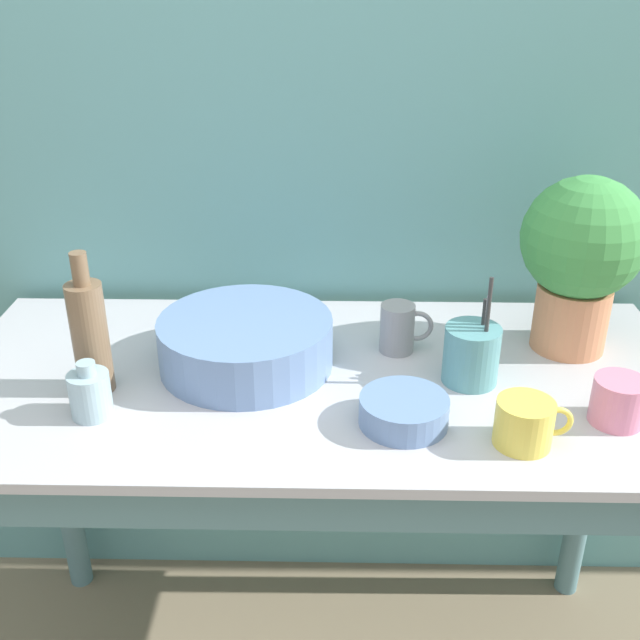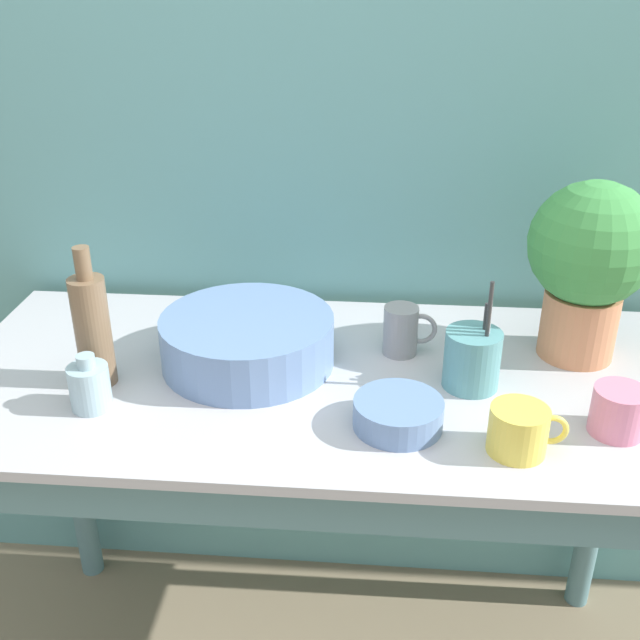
% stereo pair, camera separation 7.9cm
% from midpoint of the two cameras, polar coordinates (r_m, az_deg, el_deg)
% --- Properties ---
extents(wall_back, '(6.00, 0.05, 2.40)m').
position_cam_midpoint_polar(wall_back, '(1.71, -1.06, 12.82)').
color(wall_back, '#609E9E').
rests_on(wall_back, ground_plane).
extents(counter_table, '(1.46, 0.69, 0.85)m').
position_cam_midpoint_polar(counter_table, '(1.53, -1.51, -9.90)').
color(counter_table, slate).
rests_on(counter_table, ground_plane).
extents(potted_plant, '(0.24, 0.24, 0.36)m').
position_cam_midpoint_polar(potted_plant, '(1.55, 17.93, 4.91)').
color(potted_plant, tan).
rests_on(potted_plant, counter_table).
extents(bowl_wash_large, '(0.34, 0.34, 0.10)m').
position_cam_midpoint_polar(bowl_wash_large, '(1.49, -7.19, -1.74)').
color(bowl_wash_large, '#6684B2').
rests_on(bowl_wash_large, counter_table).
extents(bottle_tall, '(0.07, 0.07, 0.28)m').
position_cam_midpoint_polar(bottle_tall, '(1.44, -18.64, -1.10)').
color(bottle_tall, brown).
rests_on(bottle_tall, counter_table).
extents(bottle_short, '(0.07, 0.07, 0.11)m').
position_cam_midpoint_polar(bottle_short, '(1.40, -18.67, -5.35)').
color(bottle_short, '#93B2BC').
rests_on(bottle_short, counter_table).
extents(mug_pink, '(0.13, 0.09, 0.08)m').
position_cam_midpoint_polar(mug_pink, '(1.39, 20.36, -5.83)').
color(mug_pink, pink).
rests_on(mug_pink, counter_table).
extents(mug_grey, '(0.11, 0.07, 0.10)m').
position_cam_midpoint_polar(mug_grey, '(1.54, 4.56, -0.63)').
color(mug_grey, gray).
rests_on(mug_grey, counter_table).
extents(mug_yellow, '(0.13, 0.10, 0.08)m').
position_cam_midpoint_polar(mug_yellow, '(1.29, 13.67, -7.67)').
color(mug_yellow, '#E5CC4C').
rests_on(mug_yellow, counter_table).
extents(bowl_small_blue, '(0.16, 0.16, 0.05)m').
position_cam_midpoint_polar(bowl_small_blue, '(1.32, 4.69, -6.95)').
color(bowl_small_blue, '#6684B2').
rests_on(bowl_small_blue, counter_table).
extents(utensil_cup, '(0.11, 0.11, 0.22)m').
position_cam_midpoint_polar(utensil_cup, '(1.44, 9.95, -2.61)').
color(utensil_cup, '#569399').
rests_on(utensil_cup, counter_table).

